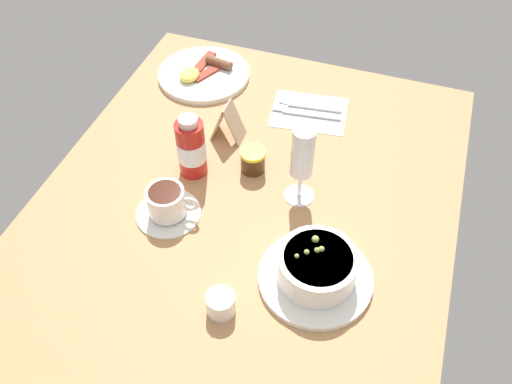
# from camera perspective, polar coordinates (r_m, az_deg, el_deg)

# --- Properties ---
(ground_plane) EXTENTS (1.10, 0.84, 0.03)m
(ground_plane) POSITION_cam_1_polar(r_m,az_deg,el_deg) (1.10, -1.64, -2.60)
(ground_plane) COLOR #B27F51
(porridge_bowl) EXTENTS (0.21, 0.21, 0.08)m
(porridge_bowl) POSITION_cam_1_polar(r_m,az_deg,el_deg) (0.97, 6.41, -8.06)
(porridge_bowl) COLOR white
(porridge_bowl) RESTS_ON ground_plane
(cutlery_setting) EXTENTS (0.16, 0.19, 0.01)m
(cutlery_setting) POSITION_cam_1_polar(r_m,az_deg,el_deg) (1.31, 5.42, 8.49)
(cutlery_setting) COLOR white
(cutlery_setting) RESTS_ON ground_plane
(coffee_cup) EXTENTS (0.13, 0.13, 0.07)m
(coffee_cup) POSITION_cam_1_polar(r_m,az_deg,el_deg) (1.08, -9.35, -1.28)
(coffee_cup) COLOR white
(coffee_cup) RESTS_ON ground_plane
(creamer_jug) EXTENTS (0.06, 0.05, 0.05)m
(creamer_jug) POSITION_cam_1_polar(r_m,az_deg,el_deg) (0.95, -3.78, -11.69)
(creamer_jug) COLOR white
(creamer_jug) RESTS_ON ground_plane
(wine_glass) EXTENTS (0.06, 0.06, 0.18)m
(wine_glass) POSITION_cam_1_polar(r_m,az_deg,el_deg) (1.04, 4.91, 3.75)
(wine_glass) COLOR white
(wine_glass) RESTS_ON ground_plane
(jam_jar) EXTENTS (0.05, 0.05, 0.05)m
(jam_jar) POSITION_cam_1_polar(r_m,az_deg,el_deg) (1.15, -0.34, 3.38)
(jam_jar) COLOR #3E2812
(jam_jar) RESTS_ON ground_plane
(sauce_bottle_red) EXTENTS (0.06, 0.06, 0.15)m
(sauce_bottle_red) POSITION_cam_1_polar(r_m,az_deg,el_deg) (1.13, -6.84, 4.65)
(sauce_bottle_red) COLOR #B21E19
(sauce_bottle_red) RESTS_ON ground_plane
(breakfast_plate) EXTENTS (0.23, 0.23, 0.04)m
(breakfast_plate) POSITION_cam_1_polar(r_m,az_deg,el_deg) (1.42, -5.57, 12.31)
(breakfast_plate) COLOR white
(breakfast_plate) RESTS_ON ground_plane
(menu_card) EXTENTS (0.05, 0.07, 0.09)m
(menu_card) POSITION_cam_1_polar(r_m,az_deg,el_deg) (1.22, -3.02, 7.48)
(menu_card) COLOR tan
(menu_card) RESTS_ON ground_plane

